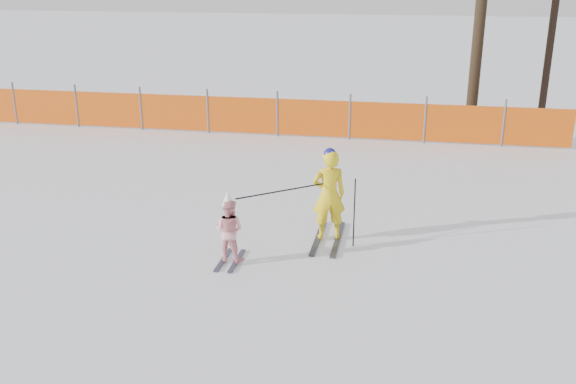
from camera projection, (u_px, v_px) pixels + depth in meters
name	position (u px, v px, depth m)	size (l,w,h in m)	color
ground	(282.00, 262.00, 10.18)	(120.00, 120.00, 0.00)	white
adult	(329.00, 195.00, 10.75)	(0.65, 1.51, 1.63)	black
child	(229.00, 229.00, 10.01)	(0.54, 0.85, 1.19)	black
ski_poles	(313.00, 201.00, 10.39)	(1.79, 1.02, 1.19)	black
safety_fence	(235.00, 115.00, 17.92)	(17.76, 0.06, 1.25)	#595960
tree_trunks	(500.00, 14.00, 17.84)	(2.41, 1.42, 6.82)	black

